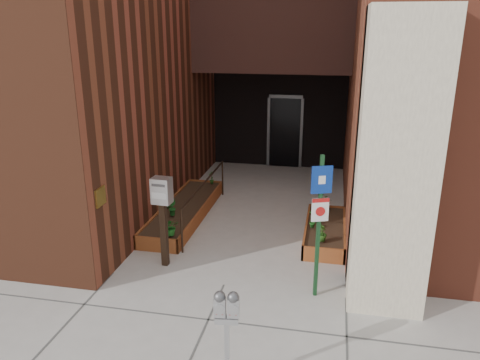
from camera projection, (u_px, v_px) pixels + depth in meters
The scene contains 14 objects.
ground at pixel (224, 285), 7.82m from camera, with size 80.00×80.00×0.00m, color #9E9991.
planter_left at pixel (185, 211), 10.59m from camera, with size 0.90×3.60×0.30m.
planter_right at pixel (325, 232), 9.53m from camera, with size 0.80×2.20×0.30m.
handrail at pixel (205, 188), 10.26m from camera, with size 0.04×3.34×0.90m.
parking_meter at pixel (227, 314), 5.30m from camera, with size 0.30×0.15×1.30m.
sign_post at pixel (320, 213), 7.08m from camera, with size 0.31×0.13×2.34m.
payment_dropbox at pixel (162, 203), 8.13m from camera, with size 0.35×0.27×1.66m.
shrub_left_a at pixel (171, 227), 8.95m from camera, with size 0.30×0.30×0.34m, color #1B5D1A.
shrub_left_b at pixel (172, 207), 9.91m from camera, with size 0.18×0.18×0.33m, color #17531B.
shrub_left_c at pixel (169, 199), 10.38m from camera, with size 0.20×0.20×0.36m, color #20621C.
shrub_left_d at pixel (212, 177), 11.90m from camera, with size 0.17×0.17×0.33m, color #215719.
shrub_right_a at pixel (322, 233), 8.70m from camera, with size 0.18×0.18×0.32m, color #275317.
shrub_right_b at pixel (313, 219), 9.27m from camera, with size 0.20×0.20×0.37m, color #1A5618.
shrub_right_c at pixel (326, 202), 10.27m from camera, with size 0.28×0.28×0.31m, color #285518.
Camera 1 is at (1.64, -6.70, 4.11)m, focal length 35.00 mm.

